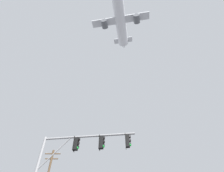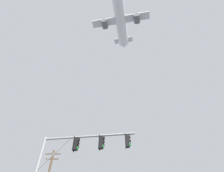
{
  "view_description": "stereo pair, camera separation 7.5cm",
  "coord_description": "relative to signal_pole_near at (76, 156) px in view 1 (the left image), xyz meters",
  "views": [
    {
      "loc": [
        -0.1,
        -4.11,
        1.12
      ],
      "look_at": [
        -0.01,
        12.28,
        16.05
      ],
      "focal_mm": 26.54,
      "sensor_mm": 36.0,
      "label": 1
    },
    {
      "loc": [
        -0.03,
        -4.11,
        1.12
      ],
      "look_at": [
        -0.01,
        12.28,
        16.05
      ],
      "focal_mm": 26.54,
      "sensor_mm": 36.0,
      "label": 2
    }
  ],
  "objects": [
    {
      "name": "airplane",
      "position": [
        4.96,
        11.06,
        44.41
      ],
      "size": [
        17.35,
        22.45,
        6.12
      ],
      "color": "white"
    },
    {
      "name": "signal_pole_near",
      "position": [
        0.0,
        0.0,
        0.0
      ],
      "size": [
        6.86,
        1.2,
        6.78
      ],
      "color": "gray",
      "rests_on": "ground"
    }
  ]
}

